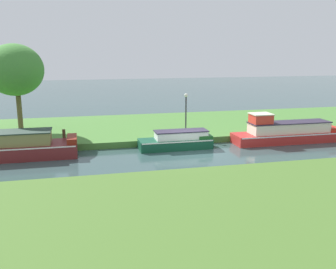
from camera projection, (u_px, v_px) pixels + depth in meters
The scene contains 10 objects.
ground_plane at pixel (193, 153), 22.12m from camera, with size 120.00×120.00×0.00m, color #31494A.
riverbank_far at pixel (167, 127), 28.73m from camera, with size 72.00×10.00×0.40m, color #447732.
riverbank_near at pixel (267, 212), 13.52m from camera, with size 72.00×10.00×0.40m, color #456A29.
maroon_barge at pixel (22, 147), 20.98m from camera, with size 6.05×2.08×1.52m.
forest_narrowboat at pixel (178, 141), 23.01m from camera, with size 4.43×1.48×1.11m.
red_cruiser at pixel (286, 132), 24.61m from camera, with size 7.16×1.78×1.96m.
willow_tree_left at pixel (15, 70), 24.98m from camera, with size 3.74×4.74×5.92m.
lamp_post at pixel (186, 108), 25.53m from camera, with size 0.24×0.24×2.65m.
mooring_post_near at pixel (286, 126), 25.94m from camera, with size 0.16×0.16×0.82m, color brown.
mooring_post_far at pixel (64, 136), 22.66m from camera, with size 0.19×0.19×0.84m, color #42341E.
Camera 1 is at (-6.31, -20.46, 5.85)m, focal length 40.37 mm.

